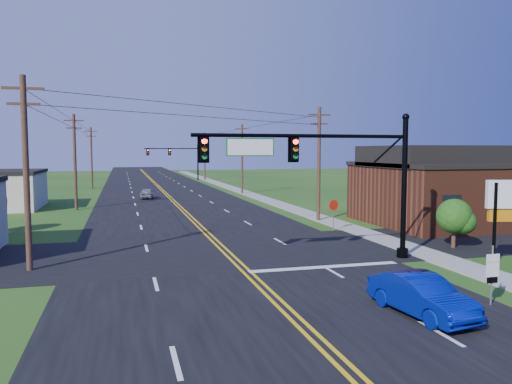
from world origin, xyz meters
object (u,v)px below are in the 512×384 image
object	(u,v)px
signal_mast_main	(324,168)
signal_mast_far	(175,156)
route_sign	(492,271)
blue_car	(421,296)
stop_sign	(334,208)

from	to	relation	value
signal_mast_main	signal_mast_far	world-z (taller)	same
signal_mast_far	route_sign	distance (m)	80.14
signal_mast_main	blue_car	size ratio (longest dim) A/B	2.70
blue_car	route_sign	world-z (taller)	route_sign
route_sign	stop_sign	size ratio (longest dim) A/B	0.99
route_sign	stop_sign	distance (m)	17.06
signal_mast_main	blue_car	world-z (taller)	signal_mast_main
signal_mast_far	stop_sign	xyz separation A→B (m)	(4.44, -63.02, -2.95)
signal_mast_far	blue_car	world-z (taller)	signal_mast_far
stop_sign	signal_mast_main	bearing A→B (deg)	-130.06
route_sign	stop_sign	world-z (taller)	stop_sign
blue_car	route_sign	bearing A→B (deg)	-1.80
signal_mast_main	route_sign	world-z (taller)	signal_mast_main
signal_mast_far	signal_mast_main	bearing A→B (deg)	-90.08
signal_mast_main	signal_mast_far	bearing A→B (deg)	89.92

